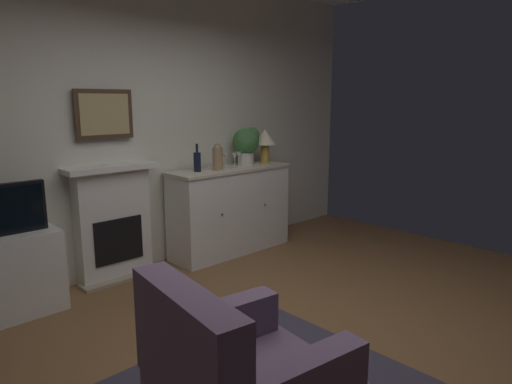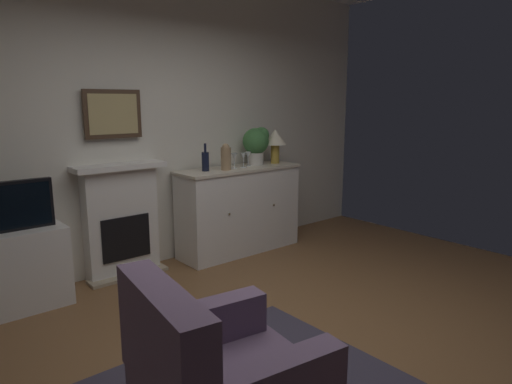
% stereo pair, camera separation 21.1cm
% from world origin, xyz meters
% --- Properties ---
extents(ground_plane, '(6.24, 4.42, 0.10)m').
position_xyz_m(ground_plane, '(0.00, 0.00, -0.05)').
color(ground_plane, brown).
rests_on(ground_plane, ground).
extents(wall_rear, '(6.24, 0.06, 2.97)m').
position_xyz_m(wall_rear, '(0.00, 2.18, 1.48)').
color(wall_rear, silver).
rests_on(wall_rear, ground_plane).
extents(fireplace_unit, '(0.87, 0.30, 1.10)m').
position_xyz_m(fireplace_unit, '(-0.35, 2.05, 0.55)').
color(fireplace_unit, white).
rests_on(fireplace_unit, ground_plane).
extents(framed_picture, '(0.55, 0.04, 0.45)m').
position_xyz_m(framed_picture, '(-0.35, 2.10, 1.56)').
color(framed_picture, '#473323').
extents(sideboard_cabinet, '(1.45, 0.49, 0.96)m').
position_xyz_m(sideboard_cabinet, '(0.96, 1.87, 0.48)').
color(sideboard_cabinet, white).
rests_on(sideboard_cabinet, ground_plane).
extents(table_lamp, '(0.26, 0.26, 0.40)m').
position_xyz_m(table_lamp, '(1.50, 1.87, 1.24)').
color(table_lamp, '#B79338').
rests_on(table_lamp, sideboard_cabinet).
extents(wine_bottle, '(0.08, 0.08, 0.29)m').
position_xyz_m(wine_bottle, '(0.54, 1.90, 1.07)').
color(wine_bottle, black).
rests_on(wine_bottle, sideboard_cabinet).
extents(wine_glass_left, '(0.07, 0.07, 0.16)m').
position_xyz_m(wine_glass_left, '(0.89, 1.86, 1.08)').
color(wine_glass_left, silver).
rests_on(wine_glass_left, sideboard_cabinet).
extents(wine_glass_center, '(0.07, 0.07, 0.16)m').
position_xyz_m(wine_glass_center, '(1.00, 1.84, 1.08)').
color(wine_glass_center, silver).
rests_on(wine_glass_center, sideboard_cabinet).
extents(wine_glass_right, '(0.07, 0.07, 0.16)m').
position_xyz_m(wine_glass_right, '(1.11, 1.90, 1.08)').
color(wine_glass_right, silver).
rests_on(wine_glass_right, sideboard_cabinet).
extents(vase_decorative, '(0.11, 0.11, 0.28)m').
position_xyz_m(vase_decorative, '(0.75, 1.82, 1.10)').
color(vase_decorative, '#9E7F5B').
rests_on(vase_decorative, sideboard_cabinet).
extents(tv_cabinet, '(0.75, 0.42, 0.67)m').
position_xyz_m(tv_cabinet, '(-1.32, 1.89, 0.33)').
color(tv_cabinet, white).
rests_on(tv_cabinet, ground_plane).
extents(tv_set, '(0.62, 0.07, 0.40)m').
position_xyz_m(tv_set, '(-1.32, 1.87, 0.87)').
color(tv_set, black).
rests_on(tv_set, tv_cabinet).
extents(potted_plant_small, '(0.30, 0.30, 0.43)m').
position_xyz_m(potted_plant_small, '(1.26, 1.92, 1.22)').
color(potted_plant_small, beige).
rests_on(potted_plant_small, sideboard_cabinet).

